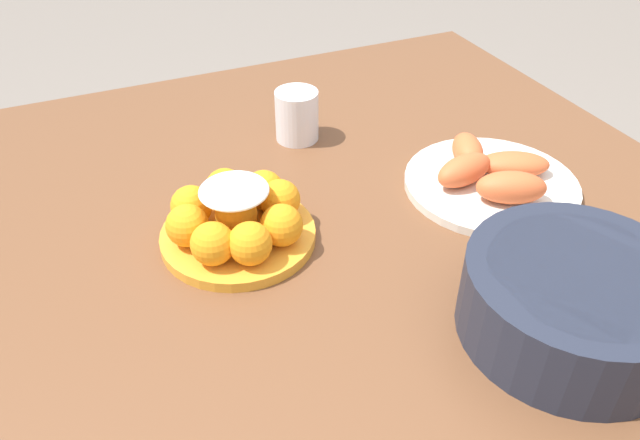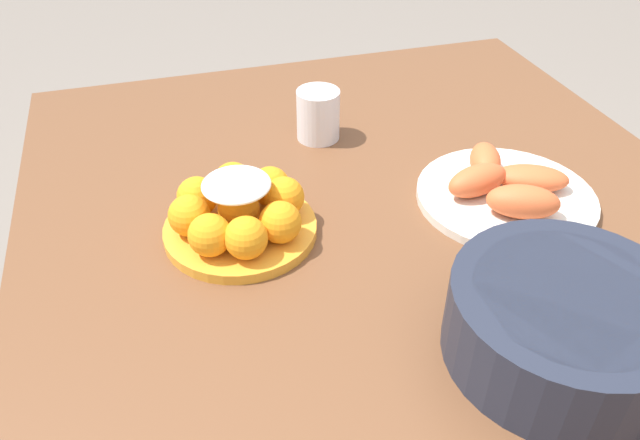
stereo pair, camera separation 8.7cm
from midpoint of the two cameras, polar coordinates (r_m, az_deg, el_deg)
The scene contains 5 objects.
dining_table at distance 0.94m, azimuth 4.50°, elevation -6.22°, with size 1.36×1.07×0.72m.
cake_plate at distance 0.89m, azimuth -10.39°, elevation 0.02°, with size 0.22×0.22×0.10m.
serving_bowl at distance 0.77m, azimuth 19.37°, elevation -6.98°, with size 0.26×0.26×0.10m.
seafood_platter at distance 1.01m, azimuth 13.01°, elevation 3.75°, with size 0.28×0.28×0.06m.
cup_near at distance 1.12m, azimuth -4.38°, elevation 9.44°, with size 0.08×0.08×0.09m.
Camera 1 is at (0.58, -0.38, 1.28)m, focal length 35.00 mm.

